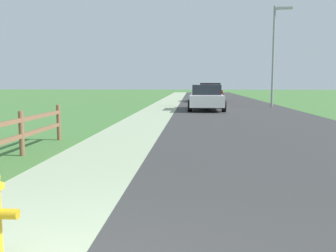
# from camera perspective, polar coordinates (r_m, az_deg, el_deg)

# --- Properties ---
(ground_plane) EXTENTS (120.00, 120.00, 0.00)m
(ground_plane) POSITION_cam_1_polar(r_m,az_deg,el_deg) (27.29, 1.71, 3.31)
(ground_plane) COLOR #447638
(road_asphalt) EXTENTS (7.00, 66.00, 0.01)m
(road_asphalt) POSITION_cam_1_polar(r_m,az_deg,el_deg) (29.37, 8.70, 3.48)
(road_asphalt) COLOR #363636
(road_asphalt) RESTS_ON ground
(curb_concrete) EXTENTS (6.00, 66.00, 0.01)m
(curb_concrete) POSITION_cam_1_polar(r_m,az_deg,el_deg) (29.54, -3.99, 3.56)
(curb_concrete) COLOR #9FB08D
(curb_concrete) RESTS_ON ground
(grass_verge) EXTENTS (5.00, 66.00, 0.00)m
(grass_verge) POSITION_cam_1_polar(r_m,az_deg,el_deg) (29.77, -6.86, 3.55)
(grass_verge) COLOR #447638
(grass_verge) RESTS_ON ground
(parked_suv_white) EXTENTS (2.13, 4.78, 1.46)m
(parked_suv_white) POSITION_cam_1_polar(r_m,az_deg,el_deg) (21.93, 5.89, 4.38)
(parked_suv_white) COLOR white
(parked_suv_white) RESTS_ON ground
(parked_car_red) EXTENTS (2.23, 4.47, 1.57)m
(parked_car_red) POSITION_cam_1_polar(r_m,az_deg,el_deg) (32.05, 6.45, 5.15)
(parked_car_red) COLOR maroon
(parked_car_red) RESTS_ON ground
(street_lamp) EXTENTS (1.17, 0.20, 6.43)m
(street_lamp) POSITION_cam_1_polar(r_m,az_deg,el_deg) (25.38, 16.07, 11.44)
(street_lamp) COLOR gray
(street_lamp) RESTS_ON ground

